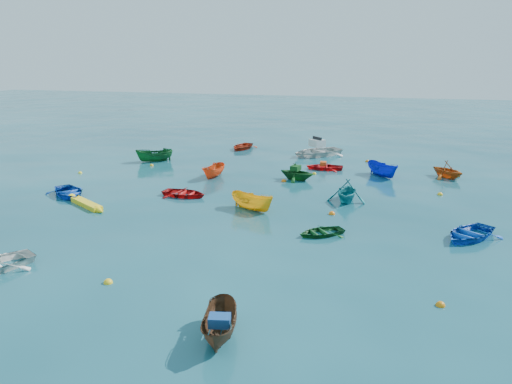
% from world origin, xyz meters
% --- Properties ---
extents(ground, '(160.00, 160.00, 0.00)m').
position_xyz_m(ground, '(0.00, 0.00, 0.00)').
color(ground, '#093946').
rests_on(ground, ground).
extents(dinghy_blue_sw, '(4.06, 3.98, 0.69)m').
position_xyz_m(dinghy_blue_sw, '(-11.67, 2.52, 0.00)').
color(dinghy_blue_sw, '#0D3EA6').
rests_on(dinghy_blue_sw, ground).
extents(sampan_brown_mid, '(1.60, 2.98, 1.09)m').
position_xyz_m(sampan_brown_mid, '(2.88, -10.59, 0.00)').
color(sampan_brown_mid, '#4E301C').
rests_on(sampan_brown_mid, ground).
extents(dinghy_blue_se, '(3.90, 4.10, 0.69)m').
position_xyz_m(dinghy_blue_se, '(11.87, 0.92, 0.00)').
color(dinghy_blue_se, '#0E48B6').
rests_on(dinghy_blue_se, ground).
extents(sampan_yellow_mid, '(3.14, 2.22, 1.14)m').
position_xyz_m(sampan_yellow_mid, '(0.39, 2.63, 0.00)').
color(sampan_yellow_mid, yellow).
rests_on(sampan_yellow_mid, ground).
extents(dinghy_green_e, '(2.95, 2.79, 0.50)m').
position_xyz_m(dinghy_green_e, '(4.77, -0.44, 0.00)').
color(dinghy_green_e, '#124D1E').
rests_on(dinghy_green_e, ground).
extents(dinghy_cyan_se, '(2.42, 2.80, 1.46)m').
position_xyz_m(dinghy_cyan_se, '(5.53, 5.78, 0.00)').
color(dinghy_cyan_se, '#157E87').
rests_on(dinghy_cyan_se, ground).
extents(dinghy_red_nw, '(3.13, 2.42, 0.60)m').
position_xyz_m(dinghy_red_nw, '(-4.51, 4.27, 0.00)').
color(dinghy_red_nw, '#B90F0F').
rests_on(dinghy_red_nw, ground).
extents(sampan_orange_n, '(1.42, 2.90, 1.08)m').
position_xyz_m(sampan_orange_n, '(-4.31, 9.42, 0.00)').
color(sampan_orange_n, '#E54815').
rests_on(sampan_orange_n, ground).
extents(dinghy_green_n, '(2.97, 2.71, 1.32)m').
position_xyz_m(dinghy_green_n, '(1.65, 10.25, 0.00)').
color(dinghy_green_n, '#124D1A').
rests_on(dinghy_green_n, ground).
extents(dinghy_red_ne, '(3.02, 2.28, 0.59)m').
position_xyz_m(dinghy_red_ne, '(3.15, 14.05, 0.00)').
color(dinghy_red_ne, red).
rests_on(dinghy_red_ne, ground).
extents(sampan_blue_far, '(2.83, 3.05, 1.17)m').
position_xyz_m(sampan_blue_far, '(7.56, 12.86, 0.00)').
color(sampan_blue_far, '#0E1FB6').
rests_on(sampan_blue_far, ground).
extents(dinghy_red_far, '(2.71, 3.48, 0.66)m').
position_xyz_m(dinghy_red_far, '(-5.40, 20.56, 0.00)').
color(dinghy_red_far, '#A6250D').
rests_on(dinghy_red_far, ground).
extents(dinghy_orange_far, '(3.38, 3.37, 1.35)m').
position_xyz_m(dinghy_orange_far, '(12.10, 13.59, 0.00)').
color(dinghy_orange_far, '#BA4D11').
rests_on(dinghy_orange_far, ground).
extents(sampan_green_far, '(3.21, 2.58, 1.18)m').
position_xyz_m(sampan_green_far, '(-10.90, 13.33, 0.00)').
color(sampan_green_far, '#145725').
rests_on(sampan_green_far, ground).
extents(kayak_yellow, '(3.48, 2.43, 0.37)m').
position_xyz_m(kayak_yellow, '(-9.30, 0.84, 0.00)').
color(kayak_yellow, yellow).
rests_on(kayak_yellow, ground).
extents(motorboat_white, '(5.77, 5.74, 1.58)m').
position_xyz_m(motorboat_white, '(1.85, 19.17, 0.00)').
color(motorboat_white, silver).
rests_on(motorboat_white, ground).
extents(tarp_blue_a, '(0.77, 0.64, 0.33)m').
position_xyz_m(tarp_blue_a, '(2.91, -10.74, 0.71)').
color(tarp_blue_a, navy).
rests_on(tarp_blue_a, sampan_brown_mid).
extents(tarp_green_b, '(0.73, 0.86, 0.36)m').
position_xyz_m(tarp_green_b, '(1.55, 10.27, 0.84)').
color(tarp_green_b, '#104216').
rests_on(tarp_green_b, dinghy_green_n).
extents(tarp_orange_b, '(0.53, 0.66, 0.30)m').
position_xyz_m(tarp_orange_b, '(3.05, 14.04, 0.45)').
color(tarp_orange_b, '#DC4716').
rests_on(tarp_orange_b, dinghy_red_ne).
extents(buoy_ye_a, '(0.36, 0.36, 0.36)m').
position_xyz_m(buoy_ye_a, '(-2.69, -7.97, 0.00)').
color(buoy_ye_a, yellow).
rests_on(buoy_ye_a, ground).
extents(buoy_or_b, '(0.34, 0.34, 0.34)m').
position_xyz_m(buoy_or_b, '(9.89, -6.60, 0.00)').
color(buoy_or_b, orange).
rests_on(buoy_or_b, ground).
extents(buoy_ye_b, '(0.29, 0.29, 0.29)m').
position_xyz_m(buoy_ye_b, '(-14.51, 8.09, 0.00)').
color(buoy_ye_b, yellow).
rests_on(buoy_ye_b, ground).
extents(buoy_or_c, '(0.35, 0.35, 0.35)m').
position_xyz_m(buoy_or_c, '(0.86, 9.50, 0.00)').
color(buoy_or_c, orange).
rests_on(buoy_or_c, ground).
extents(buoy_ye_c, '(0.30, 0.30, 0.30)m').
position_xyz_m(buoy_ye_c, '(2.63, 12.22, 0.00)').
color(buoy_ye_c, yellow).
rests_on(buoy_ye_c, ground).
extents(buoy_or_d, '(0.37, 0.37, 0.37)m').
position_xyz_m(buoy_or_d, '(4.95, 2.97, 0.00)').
color(buoy_or_d, orange).
rests_on(buoy_or_d, ground).
extents(buoy_ye_d, '(0.31, 0.31, 0.31)m').
position_xyz_m(buoy_ye_d, '(-10.41, 11.75, 0.00)').
color(buoy_ye_d, gold).
rests_on(buoy_ye_d, ground).
extents(buoy_or_e, '(0.35, 0.35, 0.35)m').
position_xyz_m(buoy_or_e, '(6.29, 17.67, 0.00)').
color(buoy_or_e, '#D2690B').
rests_on(buoy_or_e, ground).
extents(buoy_ye_e, '(0.34, 0.34, 0.34)m').
position_xyz_m(buoy_ye_e, '(11.22, 8.67, 0.00)').
color(buoy_ye_e, gold).
rests_on(buoy_ye_e, ground).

